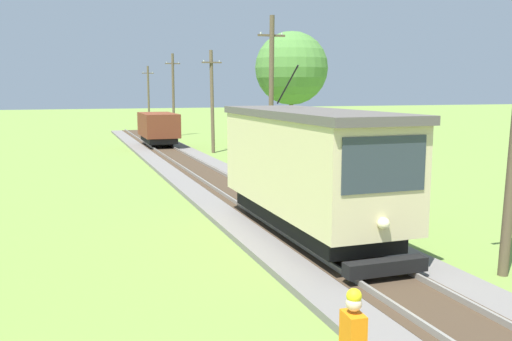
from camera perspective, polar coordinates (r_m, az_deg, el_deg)
The scene contains 7 objects.
red_tram at distance 15.91m, azimuth 5.43°, elevation 0.43°, with size 2.60×8.54×4.79m.
freight_car at distance 41.60m, azimuth -10.10°, elevation 4.40°, with size 2.40×5.20×2.31m.
utility_pole_mid at distance 27.37m, azimuth 1.59°, elevation 7.74°, with size 1.40×0.41×7.93m.
utility_pole_far at distance 38.34m, azimuth -4.57°, elevation 7.26°, with size 1.40×0.60×7.05m.
utility_pole_distant at distance 52.21m, azimuth -8.58°, elevation 7.83°, with size 1.40×0.33×7.65m.
utility_pole_horizon at distance 67.89m, azimuth -11.09°, elevation 7.67°, with size 1.40×0.34×7.13m.
tree_left_near at distance 45.14m, azimuth 3.69°, elevation 10.53°, with size 5.88×5.88×9.00m.
Camera 1 is at (-6.58, 2.00, 4.41)m, focal length 38.56 mm.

